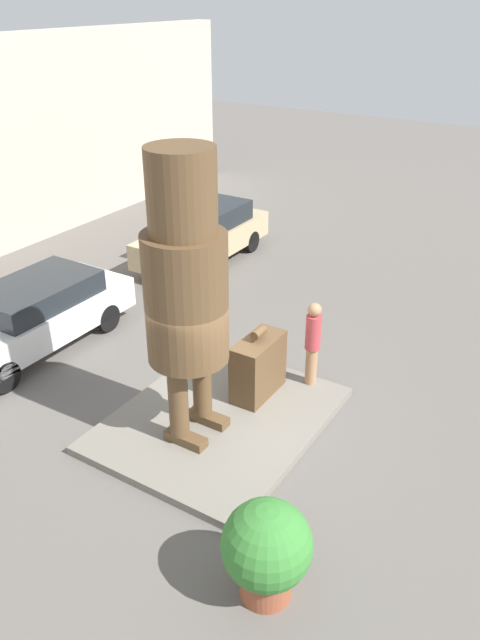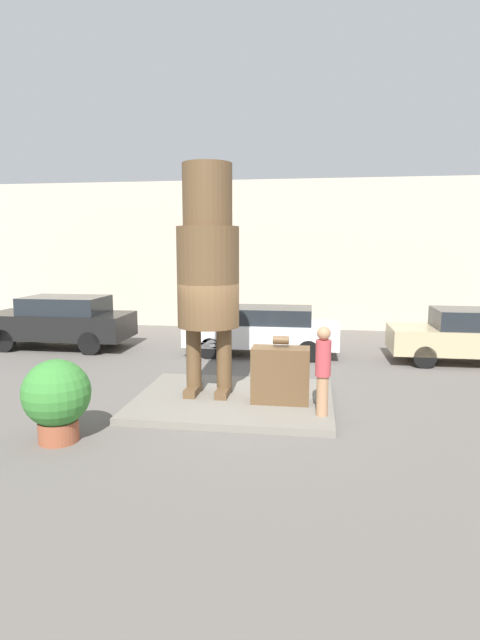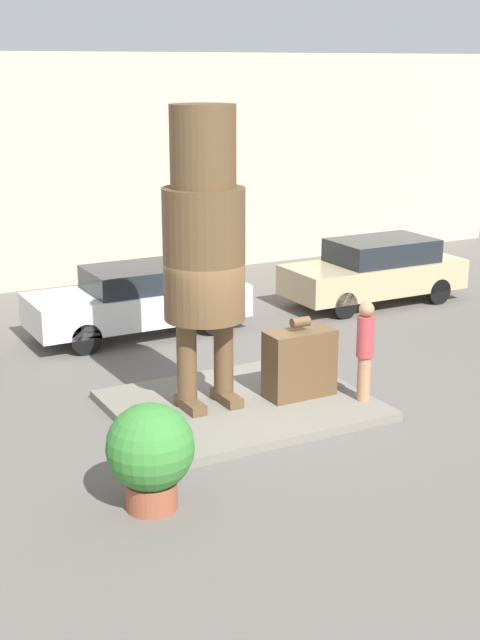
% 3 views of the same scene
% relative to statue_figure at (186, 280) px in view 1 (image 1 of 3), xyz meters
% --- Properties ---
extents(ground_plane, '(60.00, 60.00, 0.00)m').
position_rel_statue_figure_xyz_m(ground_plane, '(0.57, -0.17, -2.93)').
color(ground_plane, '#605B56').
extents(pedestal, '(4.08, 3.31, 0.14)m').
position_rel_statue_figure_xyz_m(pedestal, '(0.57, -0.17, -2.86)').
color(pedestal, slate).
rests_on(pedestal, ground_plane).
extents(statue_figure, '(1.29, 1.29, 4.77)m').
position_rel_statue_figure_xyz_m(statue_figure, '(0.00, 0.00, 0.00)').
color(statue_figure, brown).
rests_on(statue_figure, pedestal).
extents(giant_suitcase, '(1.16, 0.55, 1.36)m').
position_rel_statue_figure_xyz_m(giant_suitcase, '(1.55, -0.38, -2.22)').
color(giant_suitcase, brown).
rests_on(giant_suitcase, pedestal).
extents(tourist, '(0.29, 0.29, 1.68)m').
position_rel_statue_figure_xyz_m(tourist, '(2.37, -1.06, -1.87)').
color(tourist, '#A87A56').
rests_on(tourist, pedestal).
extents(parked_car_white, '(4.55, 1.72, 1.45)m').
position_rel_statue_figure_xyz_m(parked_car_white, '(0.71, 4.58, -2.16)').
color(parked_car_white, silver).
rests_on(parked_car_white, ground_plane).
extents(parked_car_tan, '(4.33, 1.72, 1.53)m').
position_rel_statue_figure_xyz_m(parked_car_tan, '(6.58, 4.33, -2.13)').
color(parked_car_tan, tan).
rests_on(parked_car_tan, ground_plane).
extents(planter_pot, '(1.13, 1.13, 1.41)m').
position_rel_statue_figure_xyz_m(planter_pot, '(-2.05, -2.62, -2.15)').
color(planter_pot, brown).
rests_on(planter_pot, ground_plane).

